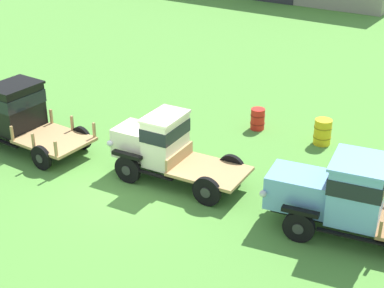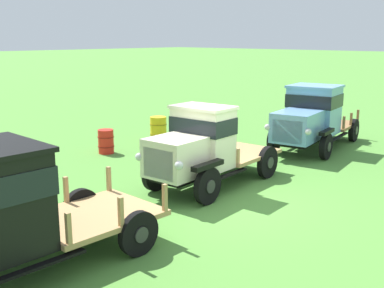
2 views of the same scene
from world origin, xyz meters
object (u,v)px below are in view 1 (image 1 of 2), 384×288
object	(u,v)px
vintage_truck_midrow_center	(346,194)
oil_drum_near_fence	(323,132)
vintage_truck_second_in_line	(163,145)
oil_drum_beside_row	(258,119)
vintage_truck_foreground_near	(15,112)

from	to	relation	value
vintage_truck_midrow_center	oil_drum_near_fence	bearing A→B (deg)	117.67
vintage_truck_second_in_line	vintage_truck_midrow_center	xyz separation A→B (m)	(5.91, 0.18, 0.07)
vintage_truck_second_in_line	oil_drum_beside_row	size ratio (longest dim) A/B	5.62
oil_drum_beside_row	oil_drum_near_fence	distance (m)	2.56
vintage_truck_second_in_line	oil_drum_beside_row	xyz separation A→B (m)	(0.75, 5.05, -0.72)
vintage_truck_foreground_near	oil_drum_beside_row	xyz separation A→B (m)	(6.67, 5.86, -0.79)
vintage_truck_midrow_center	vintage_truck_foreground_near	bearing A→B (deg)	-175.16
vintage_truck_foreground_near	oil_drum_beside_row	distance (m)	8.92
oil_drum_beside_row	oil_drum_near_fence	size ratio (longest dim) A/B	0.87
vintage_truck_foreground_near	oil_drum_near_fence	distance (m)	11.02
vintage_truck_foreground_near	oil_drum_near_fence	world-z (taller)	vintage_truck_foreground_near
oil_drum_beside_row	oil_drum_near_fence	xyz separation A→B (m)	(2.56, 0.12, 0.06)
vintage_truck_midrow_center	oil_drum_near_fence	size ratio (longest dim) A/B	5.74
vintage_truck_midrow_center	vintage_truck_second_in_line	bearing A→B (deg)	-178.23
vintage_truck_midrow_center	oil_drum_beside_row	xyz separation A→B (m)	(-5.17, 4.86, -0.79)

